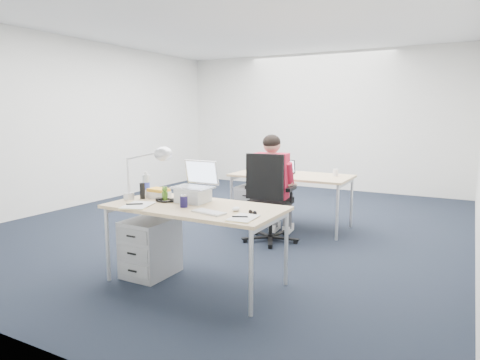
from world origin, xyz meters
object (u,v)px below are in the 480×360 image
desk_near (195,211)px  cordless_phone (142,191)px  can_koozie (184,201)px  far_cup (336,173)px  water_bottle (146,183)px  wireless_keyboard (209,212)px  bear_figurine (165,193)px  desk_lamp (141,172)px  seated_person (275,187)px  desk_far (291,178)px  dark_laptop (283,167)px  computer_mouse (236,209)px  book_stack (159,193)px  headphones (166,200)px  office_chair (270,217)px  drawer_pedestal_near (151,247)px  sunglasses (253,213)px  drawer_pedestal_far (254,205)px  silver_laptop (193,182)px

desk_near → cordless_phone: size_ratio=10.19×
can_koozie → far_cup: 2.63m
water_bottle → wireless_keyboard: bearing=-21.3°
cordless_phone → bear_figurine: bearing=3.6°
desk_lamp → seated_person: bearing=66.4°
desk_far → cordless_phone: (-0.65, -2.29, 0.13)m
cordless_phone → dark_laptop: 2.32m
desk_far → seated_person: size_ratio=1.23×
desk_near → computer_mouse: 0.43m
computer_mouse → desk_lamp: 1.02m
can_koozie → bear_figurine: (-0.35, 0.17, 0.01)m
book_stack → headphones: bearing=-33.1°
office_chair → cordless_phone: office_chair is taller
office_chair → far_cup: (0.53, 0.95, 0.47)m
desk_far → headphones: (-0.36, -2.28, 0.06)m
desk_far → computer_mouse: 2.35m
computer_mouse → book_stack: (-0.96, 0.15, 0.03)m
office_chair → drawer_pedestal_near: (-0.56, -1.54, -0.04)m
desk_far → office_chair: office_chair is taller
water_bottle → sunglasses: water_bottle is taller
desk_near → headphones: 0.36m
far_cup → headphones: bearing=-111.0°
desk_near → drawer_pedestal_near: size_ratio=2.91×
headphones → desk_lamp: bearing=-172.2°
desk_near → drawer_pedestal_near: (-0.50, -0.04, -0.41)m
bear_figurine → cordless_phone: cordless_phone is taller
can_koozie → bear_figurine: bearing=153.9°
seated_person → book_stack: (-0.57, -1.55, 0.12)m
headphones → can_koozie: size_ratio=1.83×
wireless_keyboard → sunglasses: (0.34, 0.14, 0.00)m
office_chair → sunglasses: size_ratio=11.09×
bear_figurine → sunglasses: bear_figurine is taller
seated_person → bear_figurine: size_ratio=9.47×
desk_near → office_chair: size_ratio=1.46×
seated_person → can_koozie: seated_person is taller
book_stack → computer_mouse: bearing=-8.9°
desk_near → water_bottle: 0.80m
drawer_pedestal_far → dark_laptop: bearing=13.1°
can_koozie → sunglasses: (0.66, 0.05, -0.05)m
computer_mouse → dark_laptop: bearing=93.4°
seated_person → drawer_pedestal_near: 1.85m
drawer_pedestal_near → water_bottle: bearing=134.7°
drawer_pedestal_near → water_bottle: water_bottle is taller
office_chair → desk_lamp: desk_lamp is taller
desk_far → wireless_keyboard: bearing=-84.2°
far_cup → silver_laptop: bearing=-106.6°
drawer_pedestal_near → silver_laptop: bearing=22.5°
wireless_keyboard → computer_mouse: (0.16, 0.18, 0.01)m
office_chair → desk_lamp: (-0.61, -1.59, 0.70)m
desk_lamp → dark_laptop: (0.44, 2.36, -0.17)m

